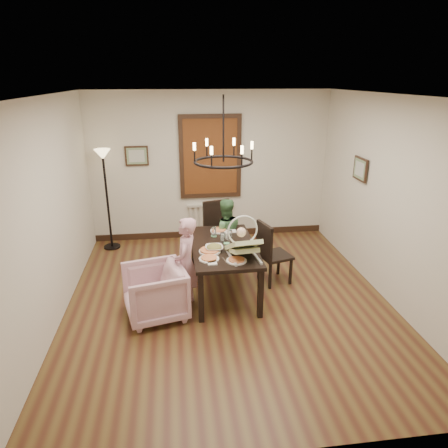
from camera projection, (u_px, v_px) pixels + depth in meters
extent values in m
cube|color=brown|center=(228.00, 300.00, 5.72)|extent=(4.50, 5.00, 0.01)
cube|color=white|center=(229.00, 95.00, 4.74)|extent=(4.50, 5.00, 0.01)
cube|color=beige|center=(210.00, 167.00, 7.55)|extent=(4.50, 0.01, 2.80)
cube|color=beige|center=(50.00, 214.00, 4.96)|extent=(0.01, 5.00, 2.80)
cube|color=beige|center=(390.00, 201.00, 5.50)|extent=(0.01, 5.00, 2.80)
cube|color=black|center=(223.00, 247.00, 5.71)|extent=(0.91, 1.60, 0.05)
cube|color=black|center=(201.00, 298.00, 5.10)|extent=(0.07, 0.07, 0.70)
cube|color=black|center=(194.00, 251.00, 6.48)|extent=(0.07, 0.07, 0.70)
cube|color=black|center=(260.00, 294.00, 5.20)|extent=(0.07, 0.07, 0.70)
cube|color=black|center=(241.00, 248.00, 6.57)|extent=(0.07, 0.07, 0.70)
imported|color=#DAA6B4|center=(155.00, 292.00, 5.23)|extent=(0.93, 0.92, 0.71)
imported|color=#C58B98|center=(186.00, 271.00, 5.40)|extent=(0.35, 0.44, 1.07)
imported|color=#457345|center=(225.00, 241.00, 6.48)|extent=(0.52, 0.42, 1.00)
imported|color=white|center=(214.00, 248.00, 5.52)|extent=(0.30, 0.30, 0.07)
cylinder|color=tan|center=(210.00, 251.00, 5.47)|extent=(0.30, 0.30, 0.04)
cylinder|color=silver|center=(223.00, 237.00, 5.78)|extent=(0.07, 0.07, 0.14)
cube|color=brown|center=(210.00, 157.00, 7.45)|extent=(1.00, 0.03, 1.40)
cube|color=black|center=(137.00, 156.00, 7.28)|extent=(0.42, 0.03, 0.36)
cube|color=black|center=(360.00, 169.00, 6.25)|extent=(0.03, 0.42, 0.36)
torus|color=black|center=(223.00, 162.00, 5.28)|extent=(0.80, 0.80, 0.04)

